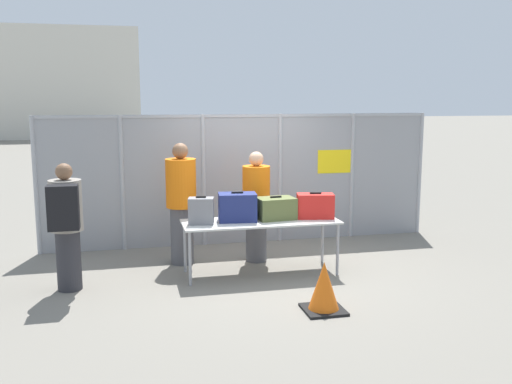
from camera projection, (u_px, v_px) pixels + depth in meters
ground_plane at (265, 269)px, 8.13m from camera, size 120.00×120.00×0.00m
fence_section at (243, 177)px, 9.47m from camera, size 6.55×0.07×2.15m
inspection_table at (261, 224)px, 7.83m from camera, size 2.15×0.74×0.75m
suitcase_grey at (201, 211)px, 7.61m from camera, size 0.37×0.27×0.38m
suitcase_navy at (237, 207)px, 7.79m from camera, size 0.54×0.39×0.41m
suitcase_olive at (276, 208)px, 7.92m from camera, size 0.55×0.41×0.32m
suitcase_red at (315, 206)px, 7.98m from camera, size 0.55×0.35×0.37m
traveler_hooded at (66, 222)px, 7.08m from camera, size 0.40×0.62×1.62m
security_worker_near at (256, 205)px, 8.42m from camera, size 0.41×0.41×1.64m
security_worker_far at (181, 202)px, 8.28m from camera, size 0.44×0.44×1.78m
utility_trailer at (326, 202)px, 11.19m from camera, size 3.74×2.04×0.67m
distant_hangar at (43, 85)px, 37.84m from camera, size 12.25×11.79×6.49m
traffic_cone at (324, 288)px, 6.51m from camera, size 0.46×0.46×0.58m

